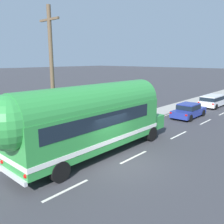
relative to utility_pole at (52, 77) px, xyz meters
The scene contains 7 objects.
ground_plane 6.52m from the utility_pole, 10.86° to the left, with size 300.00×300.00×0.00m, color #38383D.
lane_markings 14.37m from the utility_pole, 81.84° to the left, with size 4.05×80.00×0.01m.
sidewalk_slab 11.74m from the utility_pole, 91.89° to the left, with size 2.28×90.00×0.15m, color #9E9B93.
utility_pole is the anchor object (origin of this frame).
painted_bus 3.48m from the utility_pole, ahead, with size 2.62×12.12×4.12m.
car_lead 14.03m from the utility_pole, 78.07° to the left, with size 1.87×4.32×1.37m.
car_second 20.73m from the utility_pole, 82.69° to the left, with size 2.06×4.70×1.37m.
Camera 1 is at (7.67, -9.29, 5.46)m, focal length 38.53 mm.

